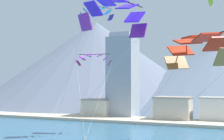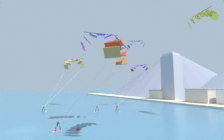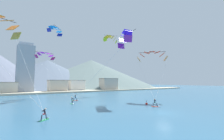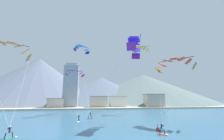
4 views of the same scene
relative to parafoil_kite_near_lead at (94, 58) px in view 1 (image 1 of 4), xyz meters
The scene contains 11 objects.
parafoil_kite_near_lead is the anchor object (origin of this frame).
parafoil_kite_near_trail 27.89m from the parafoil_kite_near_lead, 59.56° to the right, with size 13.54×9.26×16.34m.
parafoil_kite_mid_center 33.91m from the parafoil_kite_near_lead, 49.19° to the right, with size 10.31×9.97×12.07m.
parafoil_kite_distant_low_drift 8.90m from the parafoil_kite_near_lead, 56.75° to the right, with size 5.54×5.22×2.51m.
shoreline_strip 26.33m from the parafoil_kite_near_lead, 59.19° to the left, with size 180.00×10.00×0.70m, color beige.
shore_building_harbour_front 27.87m from the parafoil_kite_near_lead, 113.13° to the left, with size 7.72×7.28×5.01m.
shore_building_promenade_mid 33.44m from the parafoil_kite_near_lead, 50.23° to the left, with size 8.36×6.15×5.99m.
shore_building_quay_east 26.87m from the parafoil_kite_near_lead, 65.89° to the left, with size 8.59×6.70×5.98m.
highrise_tower 25.24m from the parafoil_kite_near_lead, 98.45° to the left, with size 7.00×7.00×22.40m.
mountain_peak_west_ridge 78.57m from the parafoil_kite_near_lead, 78.39° to the left, with size 98.90×98.90×22.81m.
mountain_peak_central_summit 78.08m from the parafoil_kite_near_lead, 115.51° to the left, with size 100.95×100.95×35.93m.
Camera 1 is at (13.99, -15.40, 9.38)m, focal length 50.00 mm.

